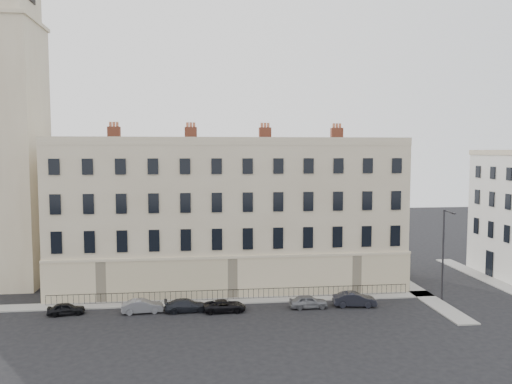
% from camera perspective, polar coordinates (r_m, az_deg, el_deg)
% --- Properties ---
extents(ground, '(160.00, 160.00, 0.00)m').
position_cam_1_polar(ground, '(45.34, 5.68, -13.90)').
color(ground, black).
rests_on(ground, ground).
extents(terrace, '(36.22, 12.22, 17.00)m').
position_cam_1_polar(terrace, '(54.49, -3.11, -2.64)').
color(terrace, '#BAA98B').
rests_on(terrace, ground).
extents(church_tower, '(8.00, 8.13, 44.00)m').
position_cam_1_polar(church_tower, '(59.84, -27.19, 8.22)').
color(church_tower, '#BAA98B').
rests_on(church_tower, ground).
extents(pavement_terrace, '(48.00, 2.00, 0.12)m').
position_cam_1_polar(pavement_terrace, '(49.13, -7.37, -12.36)').
color(pavement_terrace, gray).
rests_on(pavement_terrace, ground).
extents(pavement_east_return, '(2.00, 24.00, 0.12)m').
position_cam_1_polar(pavement_east_return, '(56.56, 17.07, -10.25)').
color(pavement_east_return, gray).
rests_on(pavement_east_return, ground).
extents(pavement_adjacent, '(2.00, 20.00, 0.12)m').
position_cam_1_polar(pavement_adjacent, '(62.84, 24.81, -8.98)').
color(pavement_adjacent, gray).
rests_on(pavement_adjacent, ground).
extents(railings, '(35.00, 0.04, 0.96)m').
position_cam_1_polar(railings, '(49.47, -2.64, -11.61)').
color(railings, black).
rests_on(railings, ground).
extents(car_a, '(3.31, 1.68, 1.08)m').
position_cam_1_polar(car_a, '(48.24, -20.87, -12.36)').
color(car_a, black).
rests_on(car_a, ground).
extents(car_b, '(3.78, 1.63, 1.21)m').
position_cam_1_polar(car_b, '(46.83, -12.84, -12.60)').
color(car_b, slate).
rests_on(car_b, ground).
extents(car_c, '(4.05, 1.88, 1.15)m').
position_cam_1_polar(car_c, '(46.47, -7.95, -12.71)').
color(car_c, black).
rests_on(car_c, ground).
extents(car_d, '(3.87, 1.90, 1.06)m').
position_cam_1_polar(car_d, '(46.13, -3.58, -12.86)').
color(car_d, black).
rests_on(car_d, ground).
extents(car_e, '(3.55, 1.43, 1.21)m').
position_cam_1_polar(car_e, '(47.27, 6.02, -12.35)').
color(car_e, slate).
rests_on(car_e, ground).
extents(car_f, '(4.13, 1.86, 1.32)m').
position_cam_1_polar(car_f, '(48.38, 11.18, -11.94)').
color(car_f, black).
rests_on(car_f, ground).
extents(streetlamp, '(0.33, 1.92, 8.87)m').
position_cam_1_polar(streetlamp, '(51.35, 20.68, -6.30)').
color(streetlamp, '#2A292D').
rests_on(streetlamp, ground).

